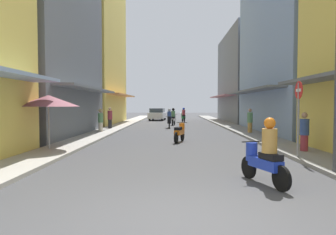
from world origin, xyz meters
The scene contains 19 objects.
ground_plane centered at (0.00, 18.47, 0.00)m, with size 98.87×98.87×0.00m, color #424244.
sidewalk_left centered at (-4.74, 18.47, 0.06)m, with size 1.65×52.94×0.12m, color #ADA89E.
sidewalk_right centered at (4.74, 18.47, 0.06)m, with size 1.65×52.94×0.12m, color gray.
building_left_mid centered at (-8.56, 13.30, 5.89)m, with size 7.05×10.32×11.79m.
building_left_far centered at (-8.56, 24.73, 8.60)m, with size 7.05×11.01×17.22m.
building_right_mid centered at (8.56, 15.72, 6.65)m, with size 7.05×11.77×13.32m.
building_right_far centered at (8.56, 28.43, 4.76)m, with size 7.05×12.31×9.53m.
motorbike_black centered at (-0.46, 19.73, 0.70)m, with size 0.55×1.81×1.58m.
motorbike_green centered at (0.94, 27.92, 0.70)m, with size 0.55×1.81×1.58m.
motorbike_white centered at (-0.12, 23.22, 0.70)m, with size 0.55×1.80×1.58m.
motorbike_orange centered at (0.20, 10.45, 0.50)m, with size 0.69×1.76×0.96m.
motorbike_blue centered at (2.01, 2.28, 0.70)m, with size 0.77×1.73×1.58m.
parked_car centered at (-2.08, 32.15, 0.74)m, with size 2.12×4.24×1.45m.
pedestrian_far centered at (-4.88, 14.96, 0.93)m, with size 0.44×0.44×1.65m.
pedestrian_crossing centered at (4.84, 6.78, 0.79)m, with size 0.34×0.34×1.58m.
pedestrian_midway centered at (4.73, 14.53, 0.82)m, with size 0.34×0.34×1.63m.
pedestrian_foreground centered at (-4.86, 17.81, 0.84)m, with size 0.34×0.34×1.68m.
vendor_umbrella centered at (-5.02, 7.08, 2.02)m, with size 2.38×2.38×2.25m.
street_sign_no_entry centered at (4.07, 5.46, 1.72)m, with size 0.07×0.60×2.65m.
Camera 1 is at (-0.10, -4.79, 1.86)m, focal length 32.58 mm.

